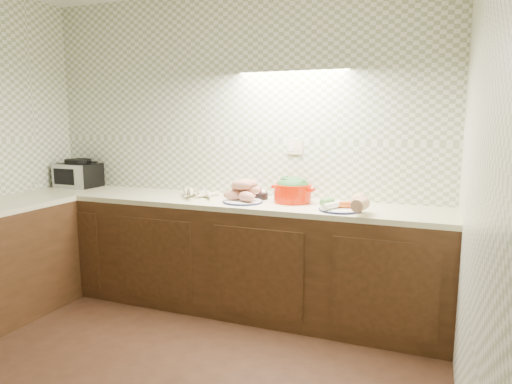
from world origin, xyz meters
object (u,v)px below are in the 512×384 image
(toaster_oven, at_px, (78,174))
(sweet_potato_plate, at_px, (244,193))
(onion_bowl, at_px, (259,194))
(veg_plate, at_px, (349,205))
(dutch_oven, at_px, (293,190))
(parsnip_pile, at_px, (197,194))

(toaster_oven, xyz_separation_m, sweet_potato_plate, (1.80, -0.19, -0.05))
(onion_bowl, xyz_separation_m, veg_plate, (0.77, -0.24, 0.01))
(sweet_potato_plate, relative_size, veg_plate, 0.78)
(onion_bowl, xyz_separation_m, dutch_oven, (0.30, -0.05, 0.06))
(toaster_oven, relative_size, sweet_potato_plate, 1.19)
(onion_bowl, relative_size, veg_plate, 0.34)
(sweet_potato_plate, bearing_deg, toaster_oven, 173.99)
(onion_bowl, distance_m, veg_plate, 0.81)
(toaster_oven, xyz_separation_m, dutch_oven, (2.16, -0.05, -0.03))
(toaster_oven, distance_m, dutch_oven, 2.16)
(parsnip_pile, distance_m, onion_bowl, 0.53)
(toaster_oven, bearing_deg, parsnip_pile, -3.66)
(veg_plate, bearing_deg, dutch_oven, 157.37)
(parsnip_pile, bearing_deg, onion_bowl, 12.50)
(sweet_potato_plate, bearing_deg, onion_bowl, 71.57)
(toaster_oven, bearing_deg, onion_bowl, 1.27)
(toaster_oven, relative_size, dutch_oven, 1.06)
(parsnip_pile, bearing_deg, dutch_oven, 4.84)
(sweet_potato_plate, height_order, onion_bowl, sweet_potato_plate)
(toaster_oven, height_order, veg_plate, toaster_oven)
(sweet_potato_plate, relative_size, onion_bowl, 2.32)
(sweet_potato_plate, distance_m, veg_plate, 0.84)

